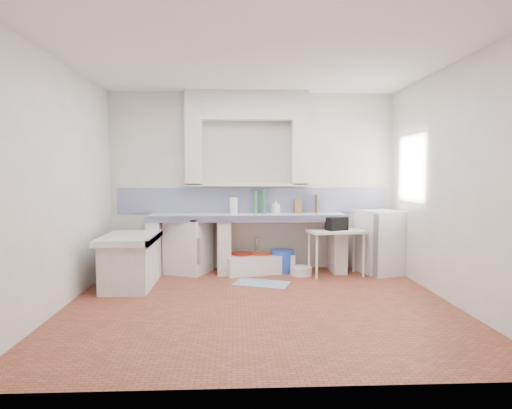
{
  "coord_description": "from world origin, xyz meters",
  "views": [
    {
      "loc": [
        -0.28,
        -5.03,
        1.52
      ],
      "look_at": [
        0.0,
        1.0,
        1.1
      ],
      "focal_mm": 30.92,
      "sensor_mm": 36.0,
      "label": 1
    }
  ],
  "objects_px": {
    "side_table": "(336,253)",
    "fridge": "(383,242)",
    "stove": "(188,246)",
    "sink": "(258,264)"
  },
  "relations": [
    {
      "from": "stove",
      "to": "sink",
      "type": "relative_size",
      "value": 0.8
    },
    {
      "from": "sink",
      "to": "fridge",
      "type": "height_order",
      "value": "fridge"
    },
    {
      "from": "stove",
      "to": "sink",
      "type": "distance_m",
      "value": 1.1
    },
    {
      "from": "side_table",
      "to": "fridge",
      "type": "height_order",
      "value": "fridge"
    },
    {
      "from": "sink",
      "to": "fridge",
      "type": "bearing_deg",
      "value": -20.25
    },
    {
      "from": "side_table",
      "to": "fridge",
      "type": "distance_m",
      "value": 0.78
    },
    {
      "from": "stove",
      "to": "sink",
      "type": "height_order",
      "value": "stove"
    },
    {
      "from": "stove",
      "to": "side_table",
      "type": "height_order",
      "value": "stove"
    },
    {
      "from": "sink",
      "to": "side_table",
      "type": "relative_size",
      "value": 1.25
    },
    {
      "from": "stove",
      "to": "fridge",
      "type": "bearing_deg",
      "value": 21.07
    }
  ]
}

